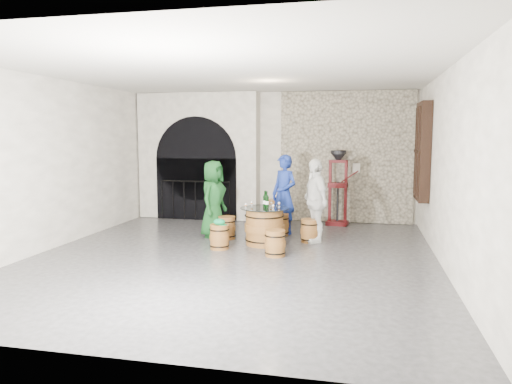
% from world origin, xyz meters
% --- Properties ---
extents(ground, '(8.00, 8.00, 0.00)m').
position_xyz_m(ground, '(0.00, 0.00, 0.00)').
color(ground, '#2F2F32').
rests_on(ground, ground).
extents(wall_back, '(8.00, 0.00, 8.00)m').
position_xyz_m(wall_back, '(0.00, 4.00, 1.60)').
color(wall_back, white).
rests_on(wall_back, ground).
extents(wall_front, '(8.00, 0.00, 8.00)m').
position_xyz_m(wall_front, '(0.00, -4.00, 1.60)').
color(wall_front, white).
rests_on(wall_front, ground).
extents(wall_left, '(0.00, 8.00, 8.00)m').
position_xyz_m(wall_left, '(-3.50, 0.00, 1.60)').
color(wall_left, white).
rests_on(wall_left, ground).
extents(wall_right, '(0.00, 8.00, 8.00)m').
position_xyz_m(wall_right, '(3.50, 0.00, 1.60)').
color(wall_right, white).
rests_on(wall_right, ground).
extents(ceiling, '(8.00, 8.00, 0.00)m').
position_xyz_m(ceiling, '(0.00, 0.00, 3.20)').
color(ceiling, beige).
rests_on(ceiling, wall_back).
extents(stone_facing_panel, '(3.20, 0.12, 3.18)m').
position_xyz_m(stone_facing_panel, '(1.80, 3.94, 1.60)').
color(stone_facing_panel, '#ACA289').
rests_on(stone_facing_panel, ground).
extents(arched_opening, '(3.10, 0.60, 3.19)m').
position_xyz_m(arched_opening, '(-1.90, 3.74, 1.58)').
color(arched_opening, white).
rests_on(arched_opening, ground).
extents(shuttered_window, '(0.23, 1.10, 2.00)m').
position_xyz_m(shuttered_window, '(3.38, 2.40, 1.80)').
color(shuttered_window, black).
rests_on(shuttered_window, wall_right).
extents(barrel_table, '(0.94, 0.94, 0.73)m').
position_xyz_m(barrel_table, '(0.35, 1.10, 0.36)').
color(barrel_table, brown).
rests_on(barrel_table, ground).
extents(barrel_stool_left, '(0.38, 0.38, 0.47)m').
position_xyz_m(barrel_stool_left, '(-0.52, 1.45, 0.23)').
color(barrel_stool_left, brown).
rests_on(barrel_stool_left, ground).
extents(barrel_stool_far, '(0.38, 0.38, 0.47)m').
position_xyz_m(barrel_stool_far, '(0.51, 2.02, 0.23)').
color(barrel_stool_far, brown).
rests_on(barrel_stool_far, ground).
extents(barrel_stool_right, '(0.38, 0.38, 0.47)m').
position_xyz_m(barrel_stool_right, '(1.19, 1.50, 0.23)').
color(barrel_stool_right, brown).
rests_on(barrel_stool_right, ground).
extents(barrel_stool_near_right, '(0.38, 0.38, 0.47)m').
position_xyz_m(barrel_stool_near_right, '(0.72, 0.24, 0.23)').
color(barrel_stool_near_right, brown).
rests_on(barrel_stool_near_right, ground).
extents(barrel_stool_near_left, '(0.38, 0.38, 0.47)m').
position_xyz_m(barrel_stool_near_left, '(-0.40, 0.54, 0.23)').
color(barrel_stool_near_left, brown).
rests_on(barrel_stool_near_left, ground).
extents(green_cap, '(0.26, 0.22, 0.12)m').
position_xyz_m(green_cap, '(-0.40, 0.54, 0.52)').
color(green_cap, '#0B7C42').
rests_on(green_cap, barrel_stool_near_left).
extents(person_green, '(0.63, 0.86, 1.61)m').
position_xyz_m(person_green, '(-0.84, 1.58, 0.80)').
color(person_green, '#13431A').
rests_on(person_green, ground).
extents(person_blue, '(0.75, 0.69, 1.72)m').
position_xyz_m(person_blue, '(0.55, 2.25, 0.86)').
color(person_blue, navy).
rests_on(person_blue, ground).
extents(person_white, '(0.82, 1.06, 1.67)m').
position_xyz_m(person_white, '(1.29, 1.54, 0.84)').
color(person_white, white).
rests_on(person_white, ground).
extents(wine_bottle_left, '(0.08, 0.08, 0.32)m').
position_xyz_m(wine_bottle_left, '(0.35, 1.18, 0.86)').
color(wine_bottle_left, black).
rests_on(wine_bottle_left, barrel_table).
extents(wine_bottle_center, '(0.08, 0.08, 0.32)m').
position_xyz_m(wine_bottle_center, '(0.40, 1.08, 0.86)').
color(wine_bottle_center, black).
rests_on(wine_bottle_center, barrel_table).
extents(wine_bottle_right, '(0.08, 0.08, 0.32)m').
position_xyz_m(wine_bottle_right, '(0.34, 1.15, 0.86)').
color(wine_bottle_right, black).
rests_on(wine_bottle_right, barrel_table).
extents(tasting_glass_a, '(0.05, 0.05, 0.10)m').
position_xyz_m(tasting_glass_a, '(0.01, 0.93, 0.78)').
color(tasting_glass_a, '#B35F22').
rests_on(tasting_glass_a, barrel_table).
extents(tasting_glass_b, '(0.05, 0.05, 0.10)m').
position_xyz_m(tasting_glass_b, '(0.61, 1.25, 0.78)').
color(tasting_glass_b, '#B35F22').
rests_on(tasting_glass_b, barrel_table).
extents(tasting_glass_c, '(0.05, 0.05, 0.10)m').
position_xyz_m(tasting_glass_c, '(0.27, 1.43, 0.78)').
color(tasting_glass_c, '#B35F22').
rests_on(tasting_glass_c, barrel_table).
extents(tasting_glass_d, '(0.05, 0.05, 0.10)m').
position_xyz_m(tasting_glass_d, '(0.45, 1.25, 0.78)').
color(tasting_glass_d, '#B35F22').
rests_on(tasting_glass_d, barrel_table).
extents(tasting_glass_e, '(0.05, 0.05, 0.10)m').
position_xyz_m(tasting_glass_e, '(0.56, 0.88, 0.78)').
color(tasting_glass_e, '#B35F22').
rests_on(tasting_glass_e, barrel_table).
extents(tasting_glass_f, '(0.05, 0.05, 0.10)m').
position_xyz_m(tasting_glass_f, '(0.06, 1.24, 0.78)').
color(tasting_glass_f, '#B35F22').
rests_on(tasting_glass_f, barrel_table).
extents(side_barrel, '(0.48, 0.48, 0.64)m').
position_xyz_m(side_barrel, '(0.24, 3.02, 0.32)').
color(side_barrel, brown).
rests_on(side_barrel, ground).
extents(corking_press, '(0.74, 0.45, 1.78)m').
position_xyz_m(corking_press, '(1.64, 3.52, 1.03)').
color(corking_press, '#4F0D0F').
rests_on(corking_press, ground).
extents(control_box, '(0.18, 0.10, 0.22)m').
position_xyz_m(control_box, '(2.05, 3.86, 1.35)').
color(control_box, silver).
rests_on(control_box, wall_back).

